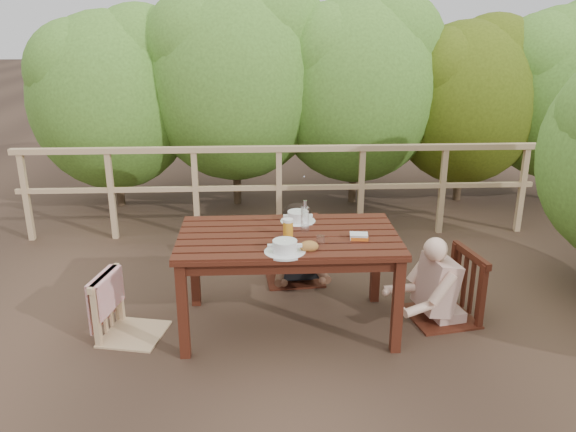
{
  "coord_description": "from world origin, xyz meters",
  "views": [
    {
      "loc": [
        -0.2,
        -4.04,
        2.32
      ],
      "look_at": [
        0.0,
        0.05,
        0.9
      ],
      "focal_mm": 36.21,
      "sensor_mm": 36.0,
      "label": 1
    }
  ],
  "objects_px": {
    "beer_glass": "(288,229)",
    "table": "(288,282)",
    "chair_far": "(294,226)",
    "soup_far": "(298,217)",
    "soup_near": "(285,247)",
    "diner_right": "(450,252)",
    "chair_right": "(445,258)",
    "butter_tub": "(359,237)",
    "bottle": "(305,217)",
    "tumbler": "(321,240)",
    "woman": "(294,218)",
    "chair_left": "(129,280)",
    "bread_roll": "(309,246)"
  },
  "relations": [
    {
      "from": "bread_roll",
      "to": "soup_near",
      "type": "bearing_deg",
      "value": -171.28
    },
    {
      "from": "butter_tub",
      "to": "soup_far",
      "type": "bearing_deg",
      "value": 142.77
    },
    {
      "from": "woman",
      "to": "chair_left",
      "type": "bearing_deg",
      "value": 32.34
    },
    {
      "from": "tumbler",
      "to": "butter_tub",
      "type": "distance_m",
      "value": 0.3
    },
    {
      "from": "table",
      "to": "butter_tub",
      "type": "bearing_deg",
      "value": -13.38
    },
    {
      "from": "chair_far",
      "to": "chair_right",
      "type": "height_order",
      "value": "chair_right"
    },
    {
      "from": "diner_right",
      "to": "butter_tub",
      "type": "bearing_deg",
      "value": 94.04
    },
    {
      "from": "woman",
      "to": "soup_far",
      "type": "relative_size",
      "value": 4.19
    },
    {
      "from": "beer_glass",
      "to": "bottle",
      "type": "height_order",
      "value": "bottle"
    },
    {
      "from": "soup_near",
      "to": "beer_glass",
      "type": "bearing_deg",
      "value": 82.76
    },
    {
      "from": "table",
      "to": "butter_tub",
      "type": "relative_size",
      "value": 12.46
    },
    {
      "from": "bottle",
      "to": "table",
      "type": "bearing_deg",
      "value": -155.56
    },
    {
      "from": "table",
      "to": "chair_right",
      "type": "xyz_separation_m",
      "value": [
        1.24,
        0.08,
        0.14
      ]
    },
    {
      "from": "chair_far",
      "to": "diner_right",
      "type": "relative_size",
      "value": 0.9
    },
    {
      "from": "bottle",
      "to": "butter_tub",
      "type": "height_order",
      "value": "bottle"
    },
    {
      "from": "bottle",
      "to": "woman",
      "type": "bearing_deg",
      "value": 91.89
    },
    {
      "from": "beer_glass",
      "to": "bottle",
      "type": "distance_m",
      "value": 0.17
    },
    {
      "from": "table",
      "to": "butter_tub",
      "type": "xyz_separation_m",
      "value": [
        0.51,
        -0.12,
        0.41
      ]
    },
    {
      "from": "diner_right",
      "to": "bottle",
      "type": "relative_size",
      "value": 4.44
    },
    {
      "from": "diner_right",
      "to": "tumbler",
      "type": "xyz_separation_m",
      "value": [
        -1.05,
        -0.27,
        0.22
      ]
    },
    {
      "from": "chair_right",
      "to": "beer_glass",
      "type": "relative_size",
      "value": 6.92
    },
    {
      "from": "diner_right",
      "to": "soup_near",
      "type": "distance_m",
      "value": 1.39
    },
    {
      "from": "chair_right",
      "to": "beer_glass",
      "type": "bearing_deg",
      "value": -95.09
    },
    {
      "from": "beer_glass",
      "to": "table",
      "type": "bearing_deg",
      "value": 84.16
    },
    {
      "from": "bread_roll",
      "to": "table",
      "type": "bearing_deg",
      "value": 112.92
    },
    {
      "from": "chair_left",
      "to": "woman",
      "type": "xyz_separation_m",
      "value": [
        1.29,
        0.98,
        0.13
      ]
    },
    {
      "from": "bread_roll",
      "to": "tumbler",
      "type": "distance_m",
      "value": 0.15
    },
    {
      "from": "soup_far",
      "to": "bottle",
      "type": "height_order",
      "value": "bottle"
    },
    {
      "from": "diner_right",
      "to": "soup_far",
      "type": "height_order",
      "value": "diner_right"
    },
    {
      "from": "soup_near",
      "to": "bread_roll",
      "type": "bearing_deg",
      "value": 8.72
    },
    {
      "from": "woman",
      "to": "table",
      "type": "bearing_deg",
      "value": 78.78
    },
    {
      "from": "table",
      "to": "butter_tub",
      "type": "distance_m",
      "value": 0.66
    },
    {
      "from": "chair_left",
      "to": "woman",
      "type": "height_order",
      "value": "woman"
    },
    {
      "from": "butter_tub",
      "to": "table",
      "type": "bearing_deg",
      "value": 174.47
    },
    {
      "from": "table",
      "to": "beer_glass",
      "type": "bearing_deg",
      "value": -95.84
    },
    {
      "from": "chair_far",
      "to": "bottle",
      "type": "relative_size",
      "value": 4.0
    },
    {
      "from": "chair_left",
      "to": "soup_far",
      "type": "xyz_separation_m",
      "value": [
        1.28,
        0.38,
        0.34
      ]
    },
    {
      "from": "diner_right",
      "to": "woman",
      "type": "bearing_deg",
      "value": 44.33
    },
    {
      "from": "chair_right",
      "to": "soup_far",
      "type": "distance_m",
      "value": 1.2
    },
    {
      "from": "chair_right",
      "to": "beer_glass",
      "type": "distance_m",
      "value": 1.29
    },
    {
      "from": "chair_left",
      "to": "tumbler",
      "type": "distance_m",
      "value": 1.45
    },
    {
      "from": "chair_far",
      "to": "woman",
      "type": "distance_m",
      "value": 0.07
    },
    {
      "from": "beer_glass",
      "to": "soup_near",
      "type": "bearing_deg",
      "value": -97.24
    },
    {
      "from": "chair_right",
      "to": "soup_near",
      "type": "distance_m",
      "value": 1.37
    },
    {
      "from": "diner_right",
      "to": "soup_far",
      "type": "bearing_deg",
      "value": 68.78
    },
    {
      "from": "soup_far",
      "to": "diner_right",
      "type": "bearing_deg",
      "value": -10.59
    },
    {
      "from": "diner_right",
      "to": "beer_glass",
      "type": "distance_m",
      "value": 1.3
    },
    {
      "from": "tumbler",
      "to": "beer_glass",
      "type": "bearing_deg",
      "value": 147.25
    },
    {
      "from": "table",
      "to": "soup_near",
      "type": "bearing_deg",
      "value": -97.06
    },
    {
      "from": "chair_far",
      "to": "soup_far",
      "type": "height_order",
      "value": "chair_far"
    }
  ]
}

